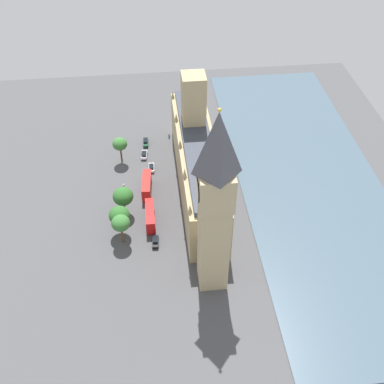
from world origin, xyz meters
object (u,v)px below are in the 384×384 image
(pedestrian_under_trees, at_px, (169,136))
(clock_tower, at_px, (215,205))
(plane_tree_kerbside, at_px, (119,215))
(car_dark_green_corner, at_px, (146,142))
(car_silver_leading, at_px, (144,155))
(car_white_by_river_gate, at_px, (151,168))
(double_decker_bus_near_tower, at_px, (150,216))
(car_black_far_end, at_px, (155,241))
(double_decker_bus_trailing, at_px, (147,185))
(plane_tree_opposite_hall, at_px, (121,223))
(plane_tree_midblock, at_px, (123,196))
(parliament_building, at_px, (197,160))
(plane_tree_slot_10, at_px, (120,144))
(street_lamp_slot_11, at_px, (124,188))

(pedestrian_under_trees, bearing_deg, clock_tower, 50.21)
(plane_tree_kerbside, bearing_deg, car_dark_green_corner, -101.43)
(car_silver_leading, relative_size, car_white_by_river_gate, 1.08)
(clock_tower, distance_m, double_decker_bus_near_tower, 35.66)
(car_black_far_end, height_order, plane_tree_kerbside, plane_tree_kerbside)
(plane_tree_kerbside, bearing_deg, double_decker_bus_trailing, -115.49)
(plane_tree_opposite_hall, bearing_deg, plane_tree_midblock, -92.90)
(car_white_by_river_gate, relative_size, plane_tree_midblock, 0.48)
(parliament_building, relative_size, car_white_by_river_gate, 13.72)
(car_silver_leading, distance_m, pedestrian_under_trees, 13.45)
(clock_tower, relative_size, plane_tree_slot_10, 5.56)
(car_dark_green_corner, relative_size, double_decker_bus_near_tower, 0.45)
(plane_tree_kerbside, relative_size, plane_tree_opposite_hall, 0.98)
(car_white_by_river_gate, relative_size, plane_tree_kerbside, 0.47)
(car_silver_leading, distance_m, street_lamp_slot_11, 20.96)
(car_black_far_end, bearing_deg, car_dark_green_corner, -84.12)
(car_white_by_river_gate, bearing_deg, plane_tree_slot_10, 152.47)
(clock_tower, bearing_deg, plane_tree_midblock, -50.55)
(parliament_building, distance_m, double_decker_bus_near_tower, 22.47)
(plane_tree_midblock, height_order, plane_tree_slot_10, plane_tree_slot_10)
(plane_tree_slot_10, xyz_separation_m, street_lamp_slot_11, (-0.95, 17.93, -3.13))
(double_decker_bus_near_tower, xyz_separation_m, street_lamp_slot_11, (7.26, -11.20, 1.38))
(car_silver_leading, distance_m, plane_tree_slot_10, 9.86)
(double_decker_bus_trailing, height_order, double_decker_bus_near_tower, same)
(car_silver_leading, distance_m, plane_tree_kerbside, 35.25)
(clock_tower, relative_size, plane_tree_kerbside, 5.54)
(double_decker_bus_trailing, height_order, plane_tree_slot_10, plane_tree_slot_10)
(car_black_far_end, bearing_deg, parliament_building, -116.59)
(double_decker_bus_trailing, distance_m, plane_tree_kerbside, 18.64)
(double_decker_bus_trailing, relative_size, pedestrian_under_trees, 6.41)
(car_dark_green_corner, relative_size, plane_tree_slot_10, 0.52)
(pedestrian_under_trees, distance_m, plane_tree_kerbside, 47.27)
(car_dark_green_corner, distance_m, plane_tree_slot_10, 13.56)
(car_silver_leading, xyz_separation_m, pedestrian_under_trees, (-9.10, -9.91, -0.14))
(clock_tower, height_order, double_decker_bus_trailing, clock_tower)
(car_silver_leading, relative_size, plane_tree_slot_10, 0.51)
(parliament_building, distance_m, pedestrian_under_trees, 27.98)
(pedestrian_under_trees, xyz_separation_m, plane_tree_kerbside, (16.61, 43.84, 6.04))
(car_white_by_river_gate, relative_size, pedestrian_under_trees, 2.63)
(car_dark_green_corner, distance_m, car_white_by_river_gate, 14.17)
(parliament_building, relative_size, plane_tree_opposite_hall, 6.31)
(double_decker_bus_near_tower, distance_m, pedestrian_under_trees, 41.67)
(clock_tower, height_order, car_silver_leading, clock_tower)
(car_white_by_river_gate, distance_m, double_decker_bus_near_tower, 23.94)
(car_silver_leading, relative_size, double_decker_bus_trailing, 0.44)
(clock_tower, distance_m, double_decker_bus_trailing, 45.29)
(car_silver_leading, height_order, car_black_far_end, same)
(parliament_building, height_order, pedestrian_under_trees, parliament_building)
(clock_tower, height_order, street_lamp_slot_11, clock_tower)
(clock_tower, bearing_deg, plane_tree_slot_10, -65.88)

